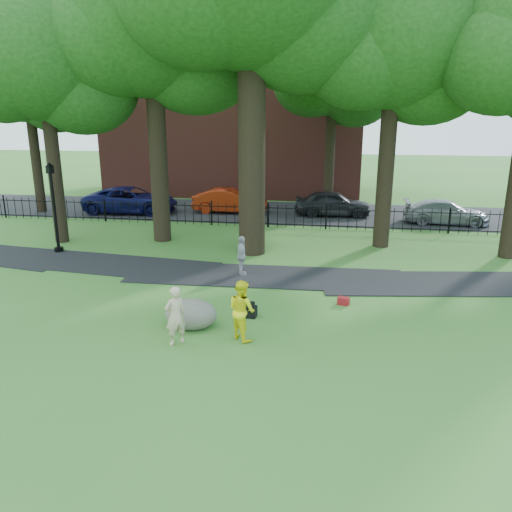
% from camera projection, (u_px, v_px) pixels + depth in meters
% --- Properties ---
extents(ground, '(120.00, 120.00, 0.00)m').
position_uv_depth(ground, '(213.00, 317.00, 14.64)').
color(ground, '#376D26').
rests_on(ground, ground).
extents(footpath, '(36.07, 3.85, 0.03)m').
position_uv_depth(footpath, '(265.00, 277.00, 18.19)').
color(footpath, black).
rests_on(footpath, ground).
extents(street, '(80.00, 7.00, 0.02)m').
position_uv_depth(street, '(277.00, 212.00, 29.81)').
color(street, black).
rests_on(street, ground).
extents(iron_fence, '(44.00, 0.04, 1.20)m').
position_uv_depth(iron_fence, '(268.00, 216.00, 25.85)').
color(iron_fence, black).
rests_on(iron_fence, ground).
extents(brick_building, '(18.00, 8.00, 12.00)m').
position_uv_depth(brick_building, '(236.00, 109.00, 36.34)').
color(brick_building, brown).
rests_on(brick_building, ground).
extents(tree_row, '(26.82, 7.96, 12.42)m').
position_uv_depth(tree_row, '(270.00, 51.00, 20.26)').
color(tree_row, black).
rests_on(tree_row, ground).
extents(woman, '(0.67, 0.67, 1.57)m').
position_uv_depth(woman, '(175.00, 316.00, 12.71)').
color(woman, beige).
rests_on(woman, ground).
extents(man, '(0.99, 0.98, 1.62)m').
position_uv_depth(man, '(242.00, 310.00, 13.02)').
color(man, yellow).
rests_on(man, ground).
extents(pedestrian, '(0.61, 0.93, 1.47)m').
position_uv_depth(pedestrian, '(242.00, 256.00, 18.17)').
color(pedestrian, '#A5A5A9').
rests_on(pedestrian, ground).
extents(boulder, '(1.53, 1.20, 0.85)m').
position_uv_depth(boulder, '(191.00, 312.00, 13.85)').
color(boulder, '#6C645A').
rests_on(boulder, ground).
extents(lamppost, '(0.38, 0.38, 3.81)m').
position_uv_depth(lamppost, '(54.00, 209.00, 20.86)').
color(lamppost, black).
rests_on(lamppost, ground).
extents(backpack, '(0.49, 0.34, 0.34)m').
position_uv_depth(backpack, '(249.00, 311.00, 14.58)').
color(backpack, black).
rests_on(backpack, ground).
extents(red_bag, '(0.40, 0.31, 0.24)m').
position_uv_depth(red_bag, '(343.00, 301.00, 15.52)').
color(red_bag, maroon).
rests_on(red_bag, ground).
extents(red_sedan, '(4.38, 1.62, 1.43)m').
position_uv_depth(red_sedan, '(230.00, 201.00, 29.51)').
color(red_sedan, '#9E250C').
rests_on(red_sedan, ground).
extents(navy_van, '(5.62, 2.88, 1.52)m').
position_uv_depth(navy_van, '(131.00, 200.00, 29.51)').
color(navy_van, '#0D1044').
rests_on(navy_van, ground).
extents(grey_car, '(4.41, 1.98, 1.47)m').
position_uv_depth(grey_car, '(333.00, 203.00, 28.64)').
color(grey_car, black).
rests_on(grey_car, ground).
extents(silver_car, '(4.45, 2.01, 1.27)m').
position_uv_depth(silver_car, '(446.00, 212.00, 26.62)').
color(silver_car, gray).
rests_on(silver_car, ground).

